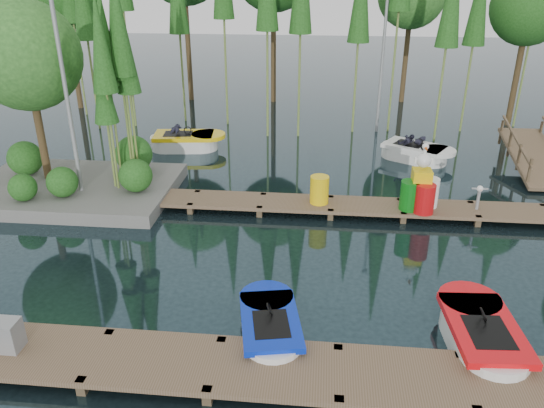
# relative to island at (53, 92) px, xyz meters

# --- Properties ---
(ground_plane) EXTENTS (90.00, 90.00, 0.00)m
(ground_plane) POSITION_rel_island_xyz_m (6.30, -3.29, -3.18)
(ground_plane) COLOR #1D3137
(near_dock) EXTENTS (18.00, 1.50, 0.50)m
(near_dock) POSITION_rel_island_xyz_m (6.30, -7.79, -2.95)
(near_dock) COLOR brown
(near_dock) RESTS_ON ground
(far_dock) EXTENTS (15.00, 1.20, 0.50)m
(far_dock) POSITION_rel_island_xyz_m (7.30, -0.79, -2.95)
(far_dock) COLOR brown
(far_dock) RESTS_ON ground
(island) EXTENTS (6.20, 4.20, 6.75)m
(island) POSITION_rel_island_xyz_m (0.00, 0.00, 0.00)
(island) COLOR slate
(island) RESTS_ON ground
(lamp_island) EXTENTS (0.30, 0.30, 7.25)m
(lamp_island) POSITION_rel_island_xyz_m (0.80, -0.79, 1.08)
(lamp_island) COLOR gray
(lamp_island) RESTS_ON ground
(lamp_rear) EXTENTS (0.30, 0.30, 7.25)m
(lamp_rear) POSITION_rel_island_xyz_m (10.30, 7.71, 1.08)
(lamp_rear) COLOR gray
(lamp_rear) RESTS_ON ground
(ramp) EXTENTS (1.50, 3.94, 1.49)m
(ramp) POSITION_rel_island_xyz_m (15.30, 3.21, -2.60)
(ramp) COLOR brown
(ramp) RESTS_ON ground
(boat_blue) EXTENTS (1.53, 2.57, 0.81)m
(boat_blue) POSITION_rel_island_xyz_m (7.15, -6.66, -2.95)
(boat_blue) COLOR white
(boat_blue) RESTS_ON ground
(boat_red) EXTENTS (1.39, 2.78, 0.91)m
(boat_red) POSITION_rel_island_xyz_m (11.12, -6.55, -2.92)
(boat_red) COLOR white
(boat_red) RESTS_ON ground
(boat_yellow_far) EXTENTS (3.07, 1.65, 1.47)m
(boat_yellow_far) POSITION_rel_island_xyz_m (2.65, 4.51, -2.87)
(boat_yellow_far) COLOR white
(boat_yellow_far) RESTS_ON ground
(boat_white_far) EXTENTS (3.00, 2.47, 1.30)m
(boat_white_far) POSITION_rel_island_xyz_m (11.42, 4.11, -2.89)
(boat_white_far) COLOR white
(boat_white_far) RESTS_ON ground
(utility_cabinet) EXTENTS (0.48, 0.40, 0.58)m
(utility_cabinet) POSITION_rel_island_xyz_m (2.54, -7.79, -2.59)
(utility_cabinet) COLOR gray
(utility_cabinet) RESTS_ON near_dock
(yellow_barrel) EXTENTS (0.54, 0.54, 0.81)m
(yellow_barrel) POSITION_rel_island_xyz_m (7.97, -0.79, -2.48)
(yellow_barrel) COLOR yellow
(yellow_barrel) RESTS_ON far_dock
(drum_cluster) EXTENTS (1.12, 1.02, 1.92)m
(drum_cluster) POSITION_rel_island_xyz_m (10.81, -0.94, -2.32)
(drum_cluster) COLOR #0B6712
(drum_cluster) RESTS_ON far_dock
(seagull_post) EXTENTS (0.45, 0.24, 0.71)m
(seagull_post) POSITION_rel_island_xyz_m (12.42, -0.79, -2.40)
(seagull_post) COLOR gray
(seagull_post) RESTS_ON far_dock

